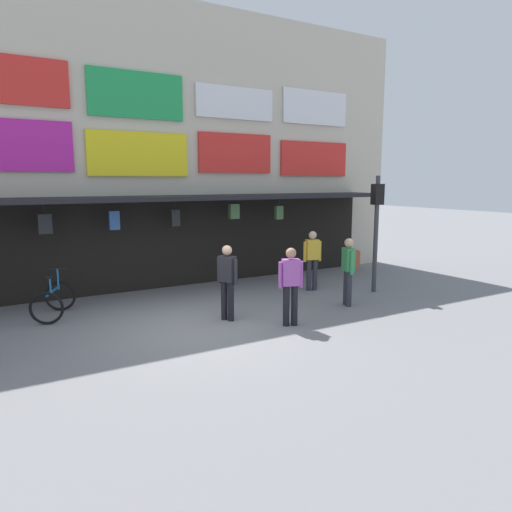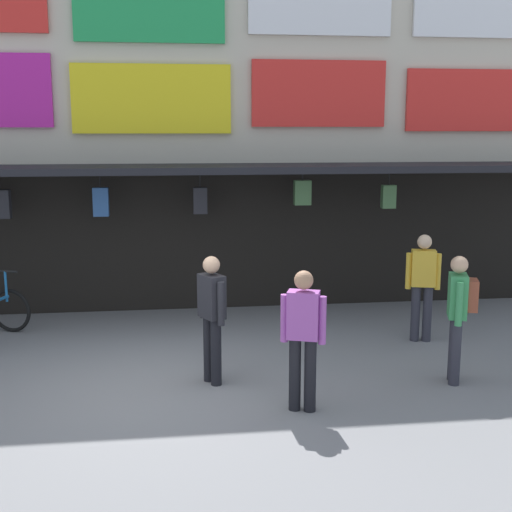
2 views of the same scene
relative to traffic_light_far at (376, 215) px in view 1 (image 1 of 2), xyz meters
name	(u,v)px [view 1 (image 1 of 2)]	position (x,y,z in m)	size (l,w,h in m)	color
ground_plane	(199,328)	(-5.52, -0.58, -2.14)	(80.00, 80.00, 0.00)	slate
shopfront	(132,148)	(-5.52, 3.99, 1.82)	(18.00, 2.60, 8.00)	beige
traffic_light_far	(376,215)	(0.00, 0.00, 0.00)	(0.31, 0.34, 3.20)	#38383D
bicycle_parked	(54,300)	(-8.05, 1.77, -1.75)	(1.09, 1.34, 1.05)	black
pedestrian_in_red	(349,266)	(-1.60, -0.78, -1.16)	(0.43, 0.51, 1.68)	#2D2D38
pedestrian_in_black	(291,282)	(-3.75, -1.41, -1.19)	(0.51, 0.33, 1.68)	black
pedestrian_in_purple	(227,278)	(-4.74, -0.39, -1.19)	(0.36, 0.48, 1.68)	black
pedestrian_in_yellow	(312,257)	(-1.41, 0.99, -1.19)	(0.52, 0.30, 1.68)	#2D2D38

